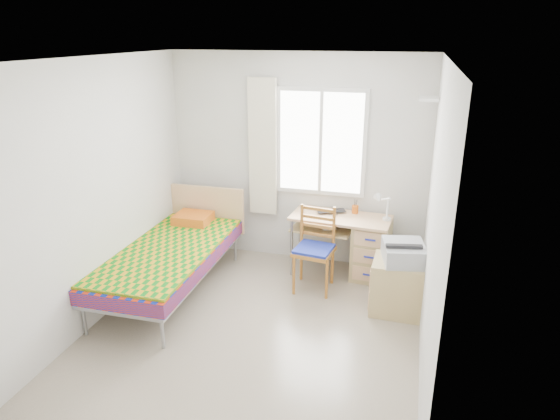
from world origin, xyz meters
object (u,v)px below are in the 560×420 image
(cabinet, at_px, (397,286))
(printer, at_px, (404,252))
(chair, at_px, (316,244))
(bed, at_px, (171,253))
(desk, at_px, (365,245))

(cabinet, distance_m, printer, 0.39)
(chair, xyz_separation_m, cabinet, (0.94, -0.29, -0.25))
(cabinet, relative_size, printer, 1.07)
(bed, distance_m, desk, 2.28)
(bed, xyz_separation_m, desk, (2.08, 0.93, -0.06))
(cabinet, height_order, printer, printer)
(bed, xyz_separation_m, chair, (1.55, 0.49, 0.08))
(chair, height_order, cabinet, chair)
(bed, bearing_deg, printer, 4.44)
(desk, distance_m, printer, 0.89)
(bed, bearing_deg, desk, 23.82)
(chair, bearing_deg, bed, -154.95)
(desk, relative_size, cabinet, 2.10)
(bed, bearing_deg, chair, 17.24)
(desk, height_order, printer, printer)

